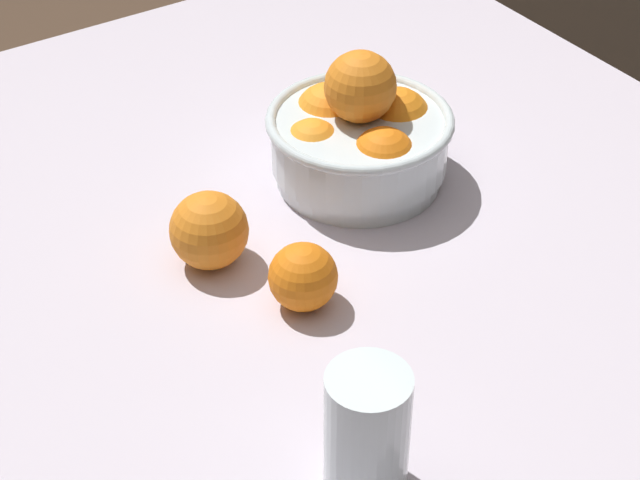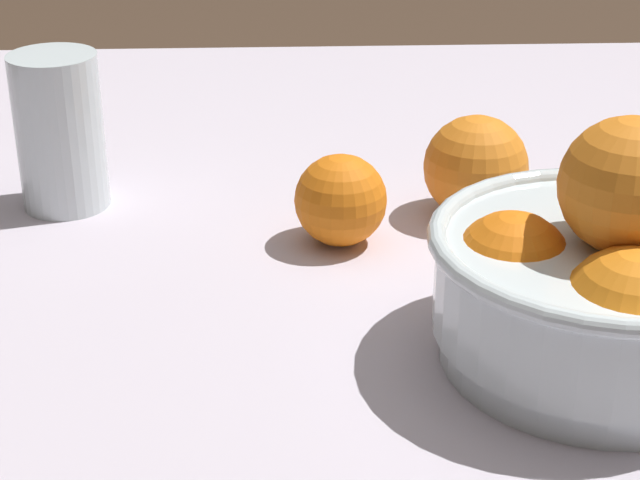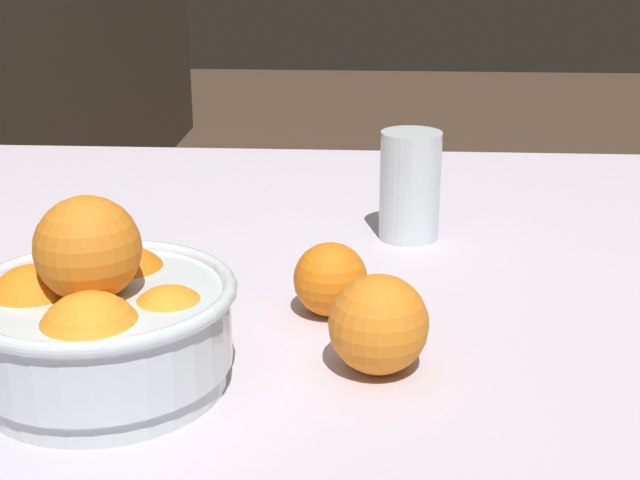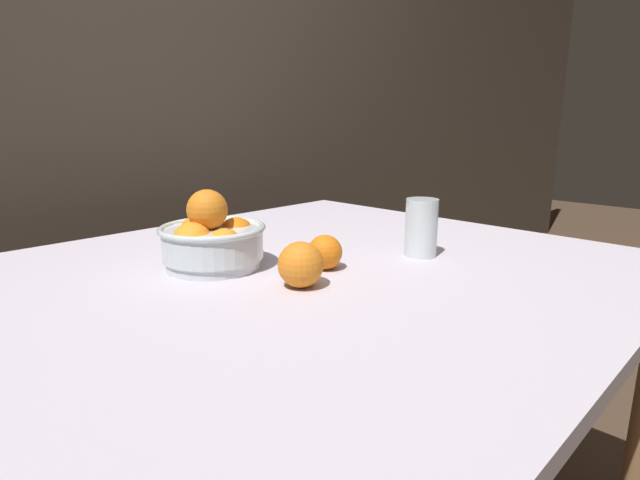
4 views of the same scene
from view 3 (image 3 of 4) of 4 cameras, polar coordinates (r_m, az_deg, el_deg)
dining_table at (r=0.86m, az=-1.77°, el=-8.98°), size 1.31×1.15×0.72m
fruit_bowl at (r=0.72m, az=-13.82°, el=-5.04°), size 0.21×0.21×0.16m
juice_glass at (r=1.03m, az=5.77°, el=3.26°), size 0.07×0.07×0.13m
orange_loose_near_bowl at (r=0.83m, az=0.67°, el=-2.53°), size 0.07×0.07×0.07m
orange_loose_front at (r=0.73m, az=3.76°, el=-5.39°), size 0.08×0.08×0.08m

